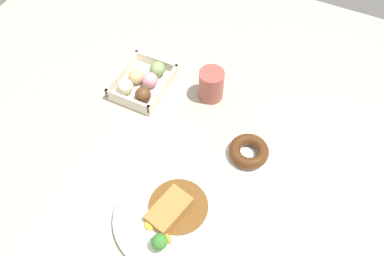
{
  "coord_description": "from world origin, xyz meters",
  "views": [
    {
      "loc": [
        -0.45,
        -0.3,
        0.9
      ],
      "look_at": [
        0.1,
        -0.03,
        0.03
      ],
      "focal_mm": 37.39,
      "sensor_mm": 36.0,
      "label": 1
    }
  ],
  "objects_px": {
    "coffee_mug": "(211,85)",
    "curry_plate": "(168,217)",
    "donut_box": "(143,82)",
    "chocolate_ring_donut": "(249,152)"
  },
  "relations": [
    {
      "from": "donut_box",
      "to": "chocolate_ring_donut",
      "type": "xyz_separation_m",
      "value": [
        -0.08,
        -0.36,
        -0.01
      ]
    },
    {
      "from": "coffee_mug",
      "to": "donut_box",
      "type": "bearing_deg",
      "value": 107.41
    },
    {
      "from": "chocolate_ring_donut",
      "to": "coffee_mug",
      "type": "xyz_separation_m",
      "value": [
        0.14,
        0.17,
        0.03
      ]
    },
    {
      "from": "donut_box",
      "to": "curry_plate",
      "type": "bearing_deg",
      "value": -142.38
    },
    {
      "from": "curry_plate",
      "to": "coffee_mug",
      "type": "bearing_deg",
      "value": 9.36
    },
    {
      "from": "curry_plate",
      "to": "coffee_mug",
      "type": "xyz_separation_m",
      "value": [
        0.39,
        0.06,
        0.03
      ]
    },
    {
      "from": "coffee_mug",
      "to": "curry_plate",
      "type": "bearing_deg",
      "value": -170.64
    },
    {
      "from": "chocolate_ring_donut",
      "to": "coffee_mug",
      "type": "distance_m",
      "value": 0.22
    },
    {
      "from": "donut_box",
      "to": "coffee_mug",
      "type": "distance_m",
      "value": 0.2
    },
    {
      "from": "donut_box",
      "to": "coffee_mug",
      "type": "height_order",
      "value": "coffee_mug"
    }
  ]
}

